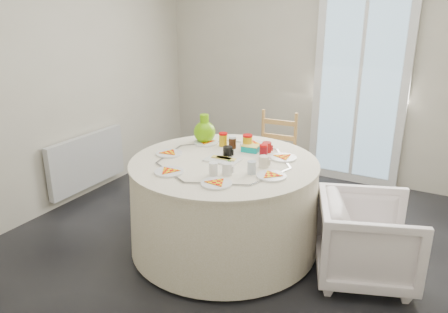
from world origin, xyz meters
The scene contains 14 objects.
floor centered at (0.00, 0.00, 0.00)m, with size 4.00×4.00×0.00m, color black.
wall_back centered at (0.00, 2.00, 1.30)m, with size 4.00×0.02×2.60m, color #BCB5A3.
wall_left centered at (-2.00, 0.00, 1.30)m, with size 0.02×4.00×2.60m, color #BCB5A3.
glass_door centered at (0.40, 1.95, 1.05)m, with size 1.00×0.08×2.10m, color silver.
radiator centered at (-1.94, 0.20, 0.38)m, with size 0.07×1.00×0.55m, color silver.
table centered at (-0.18, -0.03, 0.38)m, with size 1.53×1.53×0.78m, color white.
wooden_chair centered at (-0.20, 1.04, 0.47)m, with size 0.41×0.39×0.91m, color tan, non-canonical shape.
armchair centered at (0.94, 0.09, 0.39)m, with size 0.67×0.63×0.69m, color white.
place_settings centered at (-0.18, -0.03, 0.77)m, with size 1.17×1.17×0.02m, color white, non-canonical shape.
jar_cluster centered at (-0.17, 0.25, 0.82)m, with size 0.49×0.24×0.14m, color #A83B12, non-canonical shape.
butter_tub centered at (-0.10, 0.28, 0.79)m, with size 0.14×0.10×0.06m, color #02A7A4.
green_pitcher centered at (-0.56, 0.31, 0.87)m, with size 0.19×0.19×0.25m, color #64B105, non-canonical shape.
cheese_platter centered at (-0.19, -0.03, 0.77)m, with size 0.27×0.17×0.03m, color white, non-canonical shape.
mugs_glasses centered at (-0.02, -0.05, 0.81)m, with size 0.57×0.57×0.11m, color gray, non-canonical shape.
Camera 1 is at (1.38, -2.85, 1.94)m, focal length 35.00 mm.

